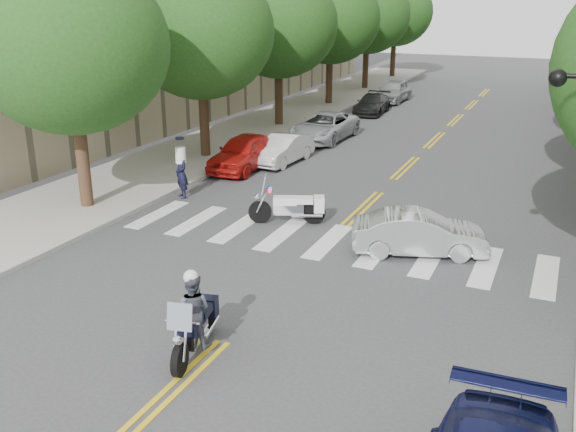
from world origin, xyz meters
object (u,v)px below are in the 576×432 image
Objects in this scene: officer_standing at (182,174)px; convertible at (419,233)px; motorcycle_parked at (294,207)px; motorcycle_police at (194,315)px.

convertible is (9.20, -1.83, -0.28)m from officer_standing.
motorcycle_parked is 0.63× the size of convertible.
motorcycle_police reaches higher than officer_standing.
convertible is (4.33, -0.94, 0.06)m from motorcycle_parked.
motorcycle_police is 0.60× the size of convertible.
officer_standing reaches higher than convertible.
motorcycle_police is at bearing -20.79° from officer_standing.
motorcycle_parked is 4.43m from convertible.
convertible is (3.06, 7.21, -0.21)m from motorcycle_police.
motorcycle_police is 1.26× the size of officer_standing.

